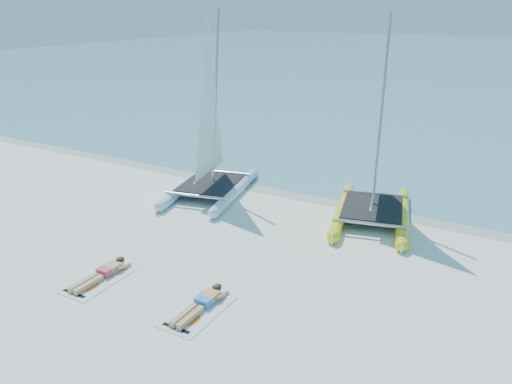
% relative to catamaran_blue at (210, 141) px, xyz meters
% --- Properties ---
extents(ground, '(140.00, 140.00, 0.00)m').
position_rel_catamaran_blue_xyz_m(ground, '(3.81, -3.94, -1.97)').
color(ground, white).
rests_on(ground, ground).
extents(sea, '(140.00, 115.00, 0.01)m').
position_rel_catamaran_blue_xyz_m(sea, '(3.81, 59.06, -1.96)').
color(sea, '#75ADC3').
rests_on(sea, ground).
extents(wet_sand_strip, '(140.00, 1.40, 0.01)m').
position_rel_catamaran_blue_xyz_m(wet_sand_strip, '(3.81, 1.56, -1.97)').
color(wet_sand_strip, beige).
rests_on(wet_sand_strip, ground).
extents(catamaran_blue, '(3.33, 5.23, 6.60)m').
position_rel_catamaran_blue_xyz_m(catamaran_blue, '(0.00, 0.00, 0.00)').
color(catamaran_blue, '#BEE5FA').
rests_on(catamaran_blue, ground).
extents(catamaran_yellow, '(3.35, 5.26, 6.52)m').
position_rel_catamaran_blue_xyz_m(catamaran_yellow, '(5.75, 1.05, 0.08)').
color(catamaran_yellow, yellow).
rests_on(catamaran_yellow, ground).
extents(towel_a, '(1.00, 1.85, 0.02)m').
position_rel_catamaran_blue_xyz_m(towel_a, '(1.11, -6.61, -1.96)').
color(towel_a, white).
rests_on(towel_a, ground).
extents(sunbather_a, '(0.37, 1.73, 0.26)m').
position_rel_catamaran_blue_xyz_m(sunbather_a, '(1.11, -6.42, -1.85)').
color(sunbather_a, tan).
rests_on(sunbather_a, towel_a).
extents(towel_b, '(1.00, 1.85, 0.02)m').
position_rel_catamaran_blue_xyz_m(towel_b, '(4.08, -6.49, -1.96)').
color(towel_b, white).
rests_on(towel_b, ground).
extents(sunbather_b, '(0.37, 1.73, 0.26)m').
position_rel_catamaran_blue_xyz_m(sunbather_b, '(4.08, -6.29, -1.85)').
color(sunbather_b, tan).
rests_on(sunbather_b, towel_b).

